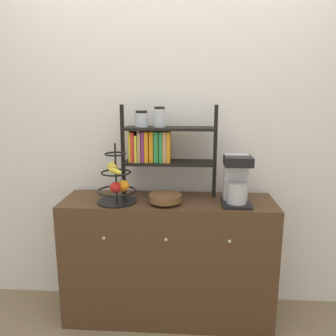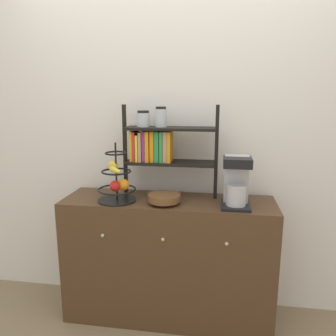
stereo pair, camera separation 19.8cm
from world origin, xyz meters
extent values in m
plane|color=#847051|center=(0.00, 0.00, 0.00)|extent=(12.00, 12.00, 0.00)
cube|color=silver|center=(0.00, 0.47, 1.30)|extent=(7.00, 0.05, 2.60)
cube|color=#4C331E|center=(0.00, 0.21, 0.44)|extent=(1.45, 0.42, 0.88)
sphere|color=#B2AD8C|center=(-0.40, -0.01, 0.69)|extent=(0.02, 0.02, 0.02)
sphere|color=#B2AD8C|center=(0.00, -0.01, 0.69)|extent=(0.02, 0.02, 0.02)
sphere|color=#B2AD8C|center=(0.40, -0.01, 0.69)|extent=(0.02, 0.02, 0.02)
cube|color=black|center=(0.45, 0.14, 0.89)|extent=(0.18, 0.22, 0.02)
cube|color=#B7B7BC|center=(0.45, 0.20, 1.05)|extent=(0.16, 0.09, 0.31)
cylinder|color=#B7B7BC|center=(0.45, 0.12, 0.97)|extent=(0.13, 0.13, 0.14)
cube|color=black|center=(0.45, 0.13, 1.18)|extent=(0.17, 0.18, 0.06)
cylinder|color=black|center=(-0.34, 0.14, 0.89)|extent=(0.26, 0.26, 0.01)
cylinder|color=black|center=(-0.34, 0.14, 1.09)|extent=(0.01, 0.01, 0.39)
torus|color=black|center=(-0.34, 0.14, 0.96)|extent=(0.26, 0.26, 0.01)
torus|color=black|center=(-0.34, 0.14, 1.09)|extent=(0.20, 0.20, 0.01)
torus|color=black|center=(-0.34, 0.14, 1.21)|extent=(0.14, 0.14, 0.01)
sphere|color=red|center=(-0.34, 0.09, 1.00)|extent=(0.07, 0.07, 0.07)
sphere|color=#6BAD33|center=(-0.30, 0.15, 1.00)|extent=(0.07, 0.07, 0.07)
sphere|color=orange|center=(-0.29, 0.13, 1.00)|extent=(0.08, 0.08, 0.08)
ellipsoid|color=yellow|center=(-0.33, 0.09, 1.11)|extent=(0.13, 0.13, 0.04)
sphere|color=gold|center=(-0.36, 0.15, 1.12)|extent=(0.07, 0.07, 0.07)
cylinder|color=brown|center=(-0.01, 0.13, 0.89)|extent=(0.12, 0.12, 0.02)
cylinder|color=brown|center=(-0.01, 0.13, 0.92)|extent=(0.22, 0.22, 0.04)
cube|color=black|center=(-0.32, 0.30, 1.20)|extent=(0.02, 0.02, 0.64)
cube|color=black|center=(0.32, 0.30, 1.20)|extent=(0.02, 0.02, 0.64)
cube|color=black|center=(0.00, 0.30, 1.13)|extent=(0.61, 0.20, 0.02)
cube|color=black|center=(0.00, 0.30, 1.36)|extent=(0.61, 0.20, 0.02)
cube|color=yellow|center=(-0.26, 0.30, 1.24)|extent=(0.02, 0.13, 0.21)
cube|color=red|center=(-0.24, 0.30, 1.24)|extent=(0.02, 0.16, 0.20)
cube|color=yellow|center=(-0.22, 0.30, 1.23)|extent=(0.02, 0.16, 0.18)
cube|color=tan|center=(-0.20, 0.30, 1.24)|extent=(0.02, 0.16, 0.20)
cube|color=#8C338C|center=(-0.18, 0.30, 1.24)|extent=(0.02, 0.14, 0.21)
cube|color=orange|center=(-0.15, 0.30, 1.24)|extent=(0.02, 0.16, 0.21)
cube|color=orange|center=(-0.12, 0.30, 1.24)|extent=(0.03, 0.13, 0.21)
cube|color=#2D8C47|center=(-0.08, 0.30, 1.24)|extent=(0.03, 0.14, 0.21)
cube|color=#2D8C47|center=(-0.05, 0.30, 1.24)|extent=(0.02, 0.16, 0.21)
cube|color=tan|center=(-0.03, 0.30, 1.24)|extent=(0.03, 0.15, 0.21)
cube|color=orange|center=(0.00, 0.30, 1.24)|extent=(0.02, 0.15, 0.21)
cylinder|color=silver|center=(-0.19, 0.30, 1.42)|extent=(0.09, 0.09, 0.09)
cylinder|color=black|center=(-0.19, 0.30, 1.48)|extent=(0.08, 0.08, 0.02)
cylinder|color=silver|center=(-0.06, 0.30, 1.43)|extent=(0.08, 0.08, 0.12)
cylinder|color=black|center=(-0.06, 0.30, 1.50)|extent=(0.07, 0.07, 0.02)
camera|label=1|loc=(0.13, -1.93, 1.57)|focal=35.00mm
camera|label=2|loc=(0.33, -1.91, 1.57)|focal=35.00mm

